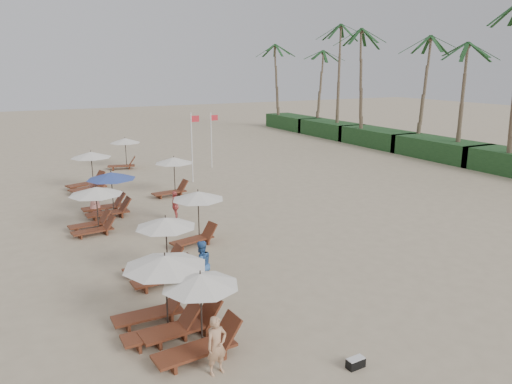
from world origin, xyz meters
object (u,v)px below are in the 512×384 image
lounger_station_0 (191,316)px  beachgoer_near (217,346)px  duffel_bag (356,363)px  lounger_station_1 (158,295)px  lounger_station_3 (93,207)px  lounger_station_2 (160,252)px  inland_station_1 (172,173)px  beachgoer_far_b (94,196)px  inland_station_0 (196,211)px  beachgoer_far_a (175,206)px  lounger_station_4 (107,194)px  flag_pole_near (192,144)px  inland_station_2 (123,150)px  beachgoer_mid_a (201,264)px  lounger_station_5 (88,173)px

lounger_station_0 → beachgoer_near: 1.38m
duffel_bag → lounger_station_1: bearing=133.3°
lounger_station_3 → lounger_station_2: bearing=-80.3°
inland_station_1 → beachgoer_far_b: bearing=-160.9°
inland_station_0 → beachgoer_far_a: (0.24, 3.42, -0.67)m
lounger_station_4 → flag_pole_near: bearing=37.1°
lounger_station_0 → lounger_station_1: 1.36m
lounger_station_1 → inland_station_2: size_ratio=1.01×
inland_station_0 → beachgoer_far_b: (-3.00, 6.56, -0.48)m
beachgoer_near → flag_pole_near: 21.00m
inland_station_1 → inland_station_0: bearing=-101.7°
lounger_station_3 → duffel_bag: lounger_station_3 is taller
lounger_station_1 → duffel_bag: (3.81, -4.05, -0.99)m
inland_station_0 → beachgoer_far_b: inland_station_0 is taller
lounger_station_0 → inland_station_2: (4.17, 24.99, 0.46)m
lounger_station_4 → beachgoer_mid_a: (1.01, -10.15, -0.26)m
lounger_station_1 → beachgoer_mid_a: (2.13, 2.09, -0.28)m
lounger_station_5 → inland_station_0: bearing=-78.2°
lounger_station_1 → inland_station_1: size_ratio=1.00×
lounger_station_4 → inland_station_0: inland_station_0 is taller
inland_station_0 → beachgoer_near: (-2.93, -8.91, -0.66)m
inland_station_2 → beachgoer_mid_a: bearing=-96.7°
lounger_station_0 → inland_station_2: bearing=80.5°
lounger_station_1 → lounger_station_3: size_ratio=1.06×
lounger_station_2 → inland_station_2: 20.68m
beachgoer_far_a → flag_pole_near: 8.50m
lounger_station_5 → beachgoer_far_b: 5.18m
inland_station_1 → beachgoer_near: size_ratio=1.79×
lounger_station_1 → inland_station_0: size_ratio=1.03×
lounger_station_1 → beachgoer_far_b: 12.87m
lounger_station_2 → beachgoer_near: 6.01m
inland_station_1 → beachgoer_far_a: inland_station_1 is taller
lounger_station_0 → inland_station_0: (3.08, 7.54, 0.48)m
lounger_station_2 → beachgoer_near: bearing=-94.2°
lounger_station_1 → lounger_station_3: (-0.01, 9.81, 0.06)m
lounger_station_3 → duffel_bag: size_ratio=5.30×
lounger_station_0 → beachgoer_mid_a: lounger_station_0 is taller
inland_station_1 → inland_station_2: 9.27m
inland_station_0 → beachgoer_near: inland_station_0 is taller
lounger_station_1 → beachgoer_far_a: lounger_station_1 is taller
lounger_station_0 → duffel_bag: lounger_station_0 is taller
beachgoer_far_b → duffel_bag: size_ratio=3.87×
beachgoer_mid_a → duffel_bag: beachgoer_mid_a is taller
lounger_station_1 → beachgoer_near: lounger_station_1 is taller
lounger_station_0 → inland_station_2: 25.34m
lounger_station_0 → lounger_station_2: 4.66m
inland_station_2 → beachgoer_near: 26.66m
inland_station_2 → lounger_station_0: bearing=-99.5°
beachgoer_far_b → flag_pole_near: 8.36m
lounger_station_0 → flag_pole_near: size_ratio=0.59×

